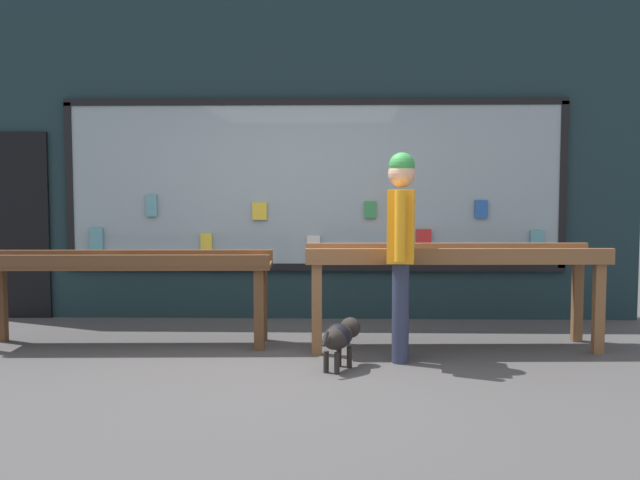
{
  "coord_description": "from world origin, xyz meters",
  "views": [
    {
      "loc": [
        0.47,
        -5.66,
        1.49
      ],
      "look_at": [
        0.3,
        0.69,
        1.01
      ],
      "focal_mm": 40.0,
      "sensor_mm": 36.0,
      "label": 1
    }
  ],
  "objects_px": {
    "small_dog": "(340,336)",
    "display_table_right": "(453,265)",
    "person_browsing": "(401,238)",
    "display_table_left": "(125,271)"
  },
  "relations": [
    {
      "from": "display_table_right",
      "to": "person_browsing",
      "type": "bearing_deg",
      "value": -135.97
    },
    {
      "from": "person_browsing",
      "to": "small_dog",
      "type": "xyz_separation_m",
      "value": [
        -0.52,
        -0.31,
        -0.78
      ]
    },
    {
      "from": "display_table_left",
      "to": "person_browsing",
      "type": "height_order",
      "value": "person_browsing"
    },
    {
      "from": "small_dog",
      "to": "display_table_right",
      "type": "bearing_deg",
      "value": -25.46
    },
    {
      "from": "display_table_left",
      "to": "small_dog",
      "type": "height_order",
      "value": "display_table_left"
    },
    {
      "from": "display_table_left",
      "to": "display_table_right",
      "type": "relative_size",
      "value": 1.0
    },
    {
      "from": "display_table_left",
      "to": "person_browsing",
      "type": "xyz_separation_m",
      "value": [
        2.52,
        -0.51,
        0.35
      ]
    },
    {
      "from": "person_browsing",
      "to": "small_dog",
      "type": "height_order",
      "value": "person_browsing"
    },
    {
      "from": "person_browsing",
      "to": "display_table_left",
      "type": "bearing_deg",
      "value": 85.5
    },
    {
      "from": "display_table_right",
      "to": "person_browsing",
      "type": "distance_m",
      "value": 0.78
    }
  ]
}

